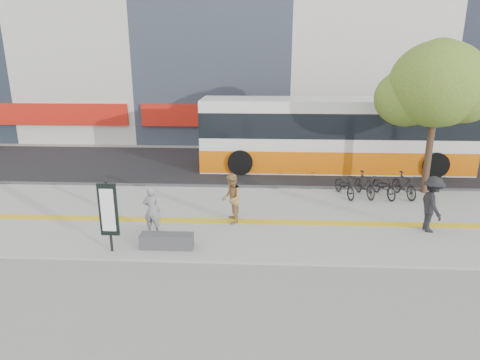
# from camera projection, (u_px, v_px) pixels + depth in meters

# --- Properties ---
(ground) EXTENTS (120.00, 120.00, 0.00)m
(ground) POSITION_uv_depth(u_px,v_px,m) (253.00, 236.00, 13.79)
(ground) COLOR slate
(ground) RESTS_ON ground
(sidewalk) EXTENTS (40.00, 7.00, 0.08)m
(sidewalk) POSITION_uv_depth(u_px,v_px,m) (254.00, 217.00, 15.22)
(sidewalk) COLOR gray
(sidewalk) RESTS_ON ground
(tactile_strip) EXTENTS (40.00, 0.45, 0.01)m
(tactile_strip) POSITION_uv_depth(u_px,v_px,m) (254.00, 222.00, 14.73)
(tactile_strip) COLOR gold
(tactile_strip) RESTS_ON sidewalk
(street) EXTENTS (40.00, 8.00, 0.06)m
(street) POSITION_uv_depth(u_px,v_px,m) (257.00, 165.00, 22.39)
(street) COLOR black
(street) RESTS_ON ground
(curb) EXTENTS (40.00, 0.25, 0.14)m
(curb) POSITION_uv_depth(u_px,v_px,m) (256.00, 187.00, 18.55)
(curb) COLOR #343436
(curb) RESTS_ON ground
(bench) EXTENTS (1.60, 0.45, 0.45)m
(bench) POSITION_uv_depth(u_px,v_px,m) (167.00, 241.00, 12.69)
(bench) COLOR #343436
(bench) RESTS_ON sidewalk
(signboard) EXTENTS (0.55, 0.10, 2.20)m
(signboard) POSITION_uv_depth(u_px,v_px,m) (108.00, 211.00, 12.17)
(signboard) COLOR black
(signboard) RESTS_ON sidewalk
(street_tree) EXTENTS (4.40, 3.80, 6.31)m
(street_tree) POSITION_uv_depth(u_px,v_px,m) (436.00, 86.00, 16.75)
(street_tree) COLOR #352218
(street_tree) RESTS_ON sidewalk
(bus) EXTENTS (13.37, 3.17, 3.56)m
(bus) POSITION_uv_depth(u_px,v_px,m) (333.00, 136.00, 21.23)
(bus) COLOR silver
(bus) RESTS_ON street
(bicycle_row) EXTENTS (3.38, 1.87, 1.03)m
(bicycle_row) POSITION_uv_depth(u_px,v_px,m) (374.00, 185.00, 17.21)
(bicycle_row) COLOR black
(bicycle_row) RESTS_ON sidewalk
(seated_woman) EXTENTS (0.63, 0.45, 1.61)m
(seated_woman) POSITION_uv_depth(u_px,v_px,m) (152.00, 210.00, 13.55)
(seated_woman) COLOR black
(seated_woman) RESTS_ON sidewalk
(pedestrian_tan) EXTENTS (0.75, 0.92, 1.75)m
(pedestrian_tan) POSITION_uv_depth(u_px,v_px,m) (231.00, 199.00, 14.44)
(pedestrian_tan) COLOR olive
(pedestrian_tan) RESTS_ON sidewalk
(pedestrian_dark) EXTENTS (0.72, 1.23, 1.88)m
(pedestrian_dark) POSITION_uv_depth(u_px,v_px,m) (432.00, 204.00, 13.71)
(pedestrian_dark) COLOR black
(pedestrian_dark) RESTS_ON sidewalk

